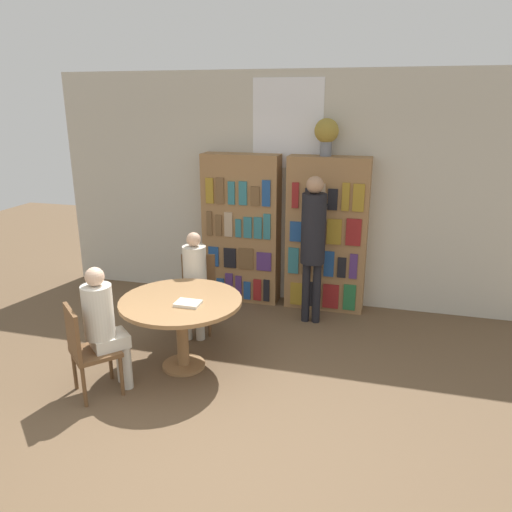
{
  "coord_description": "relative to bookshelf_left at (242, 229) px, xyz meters",
  "views": [
    {
      "loc": [
        1.33,
        -3.1,
        2.64
      ],
      "look_at": [
        -0.01,
        1.78,
        1.05
      ],
      "focal_mm": 35.0,
      "sensor_mm": 36.0,
      "label": 1
    }
  ],
  "objects": [
    {
      "name": "seated_reader_right",
      "position": [
        -0.55,
        -2.52,
        -0.29
      ],
      "size": [
        0.42,
        0.42,
        1.23
      ],
      "rotation": [
        0.0,
        0.0,
        -0.73
      ],
      "color": "beige",
      "rests_on": "ground_plane"
    },
    {
      "name": "flower_vase",
      "position": [
        1.08,
        0.0,
        1.27
      ],
      "size": [
        0.29,
        0.29,
        0.45
      ],
      "color": "slate",
      "rests_on": "bookshelf_right"
    },
    {
      "name": "open_book_on_table",
      "position": [
        0.08,
        -2.05,
        -0.22
      ],
      "size": [
        0.24,
        0.18,
        0.03
      ],
      "color": "silver",
      "rests_on": "reading_table"
    },
    {
      "name": "librarian_standing",
      "position": [
        1.04,
        -0.5,
        0.12
      ],
      "size": [
        0.29,
        0.56,
        1.81
      ],
      "color": "black",
      "rests_on": "ground_plane"
    },
    {
      "name": "ground_plane",
      "position": [
        0.57,
        -3.07,
        -0.99
      ],
      "size": [
        16.0,
        16.0,
        0.0
      ],
      "primitive_type": "plane",
      "color": "brown"
    },
    {
      "name": "seated_reader_left",
      "position": [
        -0.2,
        -1.2,
        -0.29
      ],
      "size": [
        0.33,
        0.4,
        1.22
      ],
      "rotation": [
        0.0,
        0.0,
        -2.93
      ],
      "color": "beige",
      "rests_on": "ground_plane"
    },
    {
      "name": "bookshelf_left",
      "position": [
        0.0,
        0.0,
        0.0
      ],
      "size": [
        1.02,
        0.34,
        1.98
      ],
      "color": "olive",
      "rests_on": "ground_plane"
    },
    {
      "name": "wall_back",
      "position": [
        0.57,
        0.19,
        0.52
      ],
      "size": [
        6.4,
        0.07,
        3.0
      ],
      "color": "beige",
      "rests_on": "ground_plane"
    },
    {
      "name": "chair_near_camera",
      "position": [
        -0.67,
        -2.65,
        -0.49
      ],
      "size": [
        0.56,
        0.56,
        0.89
      ],
      "rotation": [
        0.0,
        0.0,
        -0.73
      ],
      "color": "brown",
      "rests_on": "ground_plane"
    },
    {
      "name": "bookshelf_right",
      "position": [
        1.14,
        -0.0,
        -0.0
      ],
      "size": [
        1.02,
        0.34,
        1.98
      ],
      "color": "olive",
      "rests_on": "ground_plane"
    },
    {
      "name": "reading_table",
      "position": [
        -0.04,
        -1.95,
        -0.36
      ],
      "size": [
        1.22,
        1.22,
        0.75
      ],
      "color": "olive",
      "rests_on": "ground_plane"
    },
    {
      "name": "chair_left_side",
      "position": [
        -0.24,
        -1.02,
        -0.49
      ],
      "size": [
        0.47,
        0.47,
        0.89
      ],
      "rotation": [
        0.0,
        0.0,
        -2.93
      ],
      "color": "brown",
      "rests_on": "ground_plane"
    }
  ]
}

